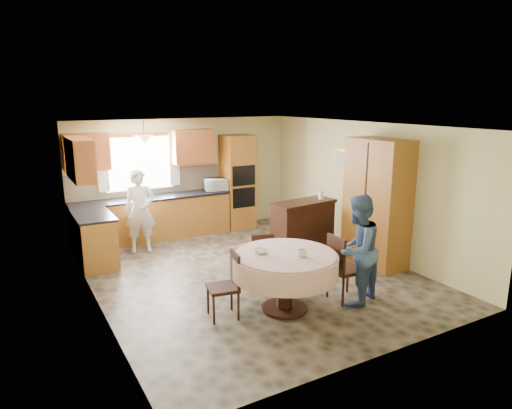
{
  "coord_description": "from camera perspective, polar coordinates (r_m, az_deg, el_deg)",
  "views": [
    {
      "loc": [
        -3.52,
        -6.44,
        2.93
      ],
      "look_at": [
        0.29,
        0.3,
        1.12
      ],
      "focal_mm": 32.0,
      "sensor_mm": 36.0,
      "label": 1
    }
  ],
  "objects": [
    {
      "name": "floor",
      "position": [
        7.9,
        -0.75,
        -8.58
      ],
      "size": [
        5.0,
        6.0,
        0.01
      ],
      "primitive_type": "cube",
      "color": "#6D604C",
      "rests_on": "ground"
    },
    {
      "name": "chair_right",
      "position": [
        6.83,
        10.68,
        -7.43
      ],
      "size": [
        0.45,
        0.45,
        1.0
      ],
      "rotation": [
        0.0,
        0.0,
        1.53
      ],
      "color": "black",
      "rests_on": "floor"
    },
    {
      "name": "oven_lower",
      "position": [
        10.21,
        -1.51,
        0.86
      ],
      "size": [
        0.56,
        0.01,
        0.45
      ],
      "primitive_type": "cube",
      "color": "black",
      "rests_on": "oven_tower"
    },
    {
      "name": "framed_picture",
      "position": [
        9.29,
        11.05,
        5.33
      ],
      "size": [
        0.06,
        0.59,
        0.49
      ],
      "color": "gold",
      "rests_on": "wall_right"
    },
    {
      "name": "curtain_right",
      "position": [
        10.01,
        -10.18,
        5.64
      ],
      "size": [
        0.22,
        0.02,
        1.15
      ],
      "primitive_type": "cube",
      "color": "white",
      "rests_on": "wall_back"
    },
    {
      "name": "cup_table",
      "position": [
        6.21,
        5.76,
        -6.06
      ],
      "size": [
        0.14,
        0.14,
        0.1
      ],
      "primitive_type": "imported",
      "rotation": [
        0.0,
        0.0,
        0.08
      ],
      "color": "#B2B2B2",
      "rests_on": "dining_table"
    },
    {
      "name": "ceiling",
      "position": [
        7.35,
        -0.81,
        9.83
      ],
      "size": [
        5.0,
        6.0,
        0.01
      ],
      "primitive_type": "cube",
      "color": "white",
      "rests_on": "wall_back"
    },
    {
      "name": "cupboard",
      "position": [
        8.35,
        14.91,
        0.25
      ],
      "size": [
        0.59,
        1.18,
        2.25
      ],
      "primitive_type": "cube",
      "color": "#AB6B2D",
      "rests_on": "floor"
    },
    {
      "name": "wall_cab_left",
      "position": [
        9.45,
        -20.45,
        6.17
      ],
      "size": [
        0.85,
        0.33,
        0.72
      ],
      "primitive_type": "cube",
      "color": "#B85F2E",
      "rests_on": "wall_back"
    },
    {
      "name": "window",
      "position": [
        9.84,
        -14.4,
        5.01
      ],
      "size": [
        1.4,
        0.03,
        1.1
      ],
      "primitive_type": "cube",
      "color": "white",
      "rests_on": "wall_back"
    },
    {
      "name": "oven_upper",
      "position": [
        10.12,
        -1.52,
        3.63
      ],
      "size": [
        0.56,
        0.01,
        0.45
      ],
      "primitive_type": "cube",
      "color": "black",
      "rests_on": "oven_tower"
    },
    {
      "name": "bottle_sideboard",
      "position": [
        9.03,
        8.12,
        1.22
      ],
      "size": [
        0.15,
        0.15,
        0.29
      ],
      "primitive_type": "imported",
      "rotation": [
        0.0,
        0.0,
        0.41
      ],
      "color": "silver",
      "rests_on": "sideboard"
    },
    {
      "name": "wall_right",
      "position": [
        8.97,
        13.38,
        2.04
      ],
      "size": [
        0.02,
        6.0,
        2.5
      ],
      "primitive_type": "cube",
      "color": "#CCC383",
      "rests_on": "floor"
    },
    {
      "name": "base_cab_back",
      "position": [
        9.84,
        -12.74,
        -1.79
      ],
      "size": [
        3.3,
        0.6,
        0.88
      ],
      "primitive_type": "cube",
      "color": "#AB6B2D",
      "rests_on": "floor"
    },
    {
      "name": "counter_left",
      "position": [
        8.59,
        -19.76,
        -1.28
      ],
      "size": [
        0.64,
        1.2,
        0.04
      ],
      "primitive_type": "cube",
      "color": "black",
      "rests_on": "base_cab_left"
    },
    {
      "name": "wall_cab_right",
      "position": [
        10.03,
        -7.89,
        7.23
      ],
      "size": [
        0.9,
        0.33,
        0.72
      ],
      "primitive_type": "cube",
      "color": "#B85F2E",
      "rests_on": "wall_back"
    },
    {
      "name": "person_dining",
      "position": [
        6.72,
        12.54,
        -5.56
      ],
      "size": [
        0.96,
        0.86,
        1.61
      ],
      "primitive_type": "imported",
      "rotation": [
        0.0,
        0.0,
        3.52
      ],
      "color": "#39527E",
      "rests_on": "floor"
    },
    {
      "name": "counter_back",
      "position": [
        9.74,
        -12.88,
        0.82
      ],
      "size": [
        3.3,
        0.64,
        0.04
      ],
      "primitive_type": "cube",
      "color": "black",
      "rests_on": "base_cab_back"
    },
    {
      "name": "wall_left",
      "position": [
        6.73,
        -19.8,
        -2.07
      ],
      "size": [
        0.02,
        6.0,
        2.5
      ],
      "primitive_type": "cube",
      "color": "#CCC383",
      "rests_on": "floor"
    },
    {
      "name": "sideboard",
      "position": [
        8.94,
        5.86,
        -2.89
      ],
      "size": [
        1.36,
        0.7,
        0.93
      ],
      "primitive_type": "cube",
      "rotation": [
        0.0,
        0.0,
        0.12
      ],
      "color": "black",
      "rests_on": "floor"
    },
    {
      "name": "space_heater",
      "position": [
        8.95,
        6.01,
        -4.29
      ],
      "size": [
        0.42,
        0.34,
        0.5
      ],
      "primitive_type": "cube",
      "rotation": [
        0.0,
        0.0,
        0.26
      ],
      "color": "black",
      "rests_on": "floor"
    },
    {
      "name": "pendant",
      "position": [
        9.32,
        -13.79,
        7.83
      ],
      "size": [
        0.36,
        0.36,
        0.18
      ],
      "primitive_type": "cone",
      "rotation": [
        3.14,
        0.0,
        0.0
      ],
      "color": "beige",
      "rests_on": "ceiling"
    },
    {
      "name": "person_sink",
      "position": [
        9.07,
        -14.29,
        -0.79
      ],
      "size": [
        0.65,
        0.48,
        1.61
      ],
      "primitive_type": "imported",
      "rotation": [
        0.0,
        0.0,
        -0.17
      ],
      "color": "silver",
      "rests_on": "floor"
    },
    {
      "name": "wall_cab_side",
      "position": [
        8.39,
        -21.21,
        5.31
      ],
      "size": [
        0.33,
        1.2,
        0.72
      ],
      "primitive_type": "cube",
      "color": "#B85F2E",
      "rests_on": "wall_left"
    },
    {
      "name": "curtain_left",
      "position": [
        9.62,
        -18.66,
        4.86
      ],
      "size": [
        0.22,
        0.02,
        1.15
      ],
      "primitive_type": "cube",
      "color": "white",
      "rests_on": "wall_back"
    },
    {
      "name": "bowl_table",
      "position": [
        6.32,
        0.63,
        -5.87
      ],
      "size": [
        0.23,
        0.23,
        0.06
      ],
      "primitive_type": "imported",
      "rotation": [
        0.0,
        0.0,
        -0.3
      ],
      "color": "#B2B2B2",
      "rests_on": "dining_table"
    },
    {
      "name": "wall_back",
      "position": [
        10.21,
        -8.9,
        3.57
      ],
      "size": [
        5.0,
        0.02,
        2.5
      ],
      "primitive_type": "cube",
      "color": "#CCC383",
      "rests_on": "floor"
    },
    {
      "name": "oven_tower",
      "position": [
        10.42,
        -2.33,
        2.85
      ],
      "size": [
        0.66,
        0.62,
        2.12
      ],
      "primitive_type": "cube",
      "color": "#AB6B2D",
      "rests_on": "floor"
    },
    {
      "name": "chair_left",
      "position": [
        6.27,
        -3.52,
        -9.62
      ],
      "size": [
        0.46,
        0.46,
        0.91
      ],
      "rotation": [
        0.0,
        0.0,
        -1.76
      ],
      "color": "black",
      "rests_on": "floor"
    },
    {
      "name": "microwave",
      "position": [
        10.15,
        -5.03,
        2.52
      ],
      "size": [
        0.55,
        0.43,
        0.28
      ],
      "primitive_type": "imported",
      "rotation": [
        0.0,
        0.0,
        -0.2
      ],
      "color": "silver",
      "rests_on": "counter_back"
    },
    {
      "name": "backsplash",
      "position": [
        9.96,
        -13.45,
        2.71
      ],
      "size": [
        3.3,
        0.02,
        0.55
      ],
      "primitive_type": "cube",
      "color": "#C6AB8B",
      "rests_on": "wall_back"
    },
    {
      "name": "chair_back",
      "position": [
        7.29,
        0.66,
        -6.47
      ],
      "size": [
        0.47,
        0.47,
        0.87
      ],
      "rotation": [
        0.0,
        0.0,
        2.85
      ],
      "color": "black",
      "rests_on": "floor"
    },
    {
      "name": "dining_table",
      "position": [
        6.4,
        3.67,
        -7.68
      ],
      "size": [
        1.47,
        1.47,
        0.84
      ],
      "color": "black",
      "rests_on": "floor"
    },
    {
      "name": "wall_front",
      "position": [
        5.2,
        15.39,
        -6.17
      ],
      "size": [
        5.0,
        0.02,
        2.5
      ],
      "primitive_type": "cube",
      "color": "#CCC383",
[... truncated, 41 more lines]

